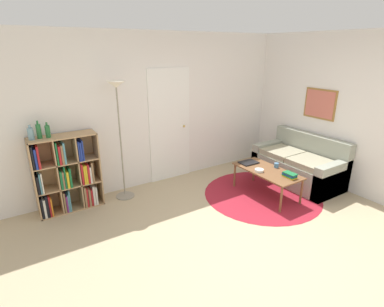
{
  "coord_description": "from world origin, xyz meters",
  "views": [
    {
      "loc": [
        -2.41,
        -2.18,
        2.34
      ],
      "look_at": [
        -0.15,
        1.34,
        0.85
      ],
      "focal_mm": 28.0,
      "sensor_mm": 36.0,
      "label": 1
    }
  ],
  "objects_px": {
    "couch": "(300,166)",
    "cup": "(276,165)",
    "bowl": "(259,170)",
    "bottle_middle": "(39,131)",
    "bottle_right": "(48,131)",
    "bottle_left": "(31,134)",
    "bookshelf": "(67,176)",
    "laptop": "(249,163)",
    "coffee_table": "(267,172)",
    "floor_lamp": "(118,109)"
  },
  "relations": [
    {
      "from": "couch",
      "to": "cup",
      "type": "xyz_separation_m",
      "value": [
        -0.71,
        -0.07,
        0.19
      ]
    },
    {
      "from": "couch",
      "to": "bowl",
      "type": "bearing_deg",
      "value": -177.97
    },
    {
      "from": "cup",
      "to": "bottle_middle",
      "type": "bearing_deg",
      "value": 158.31
    },
    {
      "from": "bottle_right",
      "to": "bottle_left",
      "type": "bearing_deg",
      "value": 178.7
    },
    {
      "from": "cup",
      "to": "bottle_left",
      "type": "bearing_deg",
      "value": 159.16
    },
    {
      "from": "bookshelf",
      "to": "bottle_right",
      "type": "distance_m",
      "value": 0.72
    },
    {
      "from": "bookshelf",
      "to": "bottle_middle",
      "type": "height_order",
      "value": "bottle_middle"
    },
    {
      "from": "couch",
      "to": "bottle_right",
      "type": "relative_size",
      "value": 7.14
    },
    {
      "from": "laptop",
      "to": "cup",
      "type": "bearing_deg",
      "value": -57.98
    },
    {
      "from": "bottle_left",
      "to": "bottle_middle",
      "type": "xyz_separation_m",
      "value": [
        0.1,
        0.02,
        0.02
      ]
    },
    {
      "from": "couch",
      "to": "cup",
      "type": "relative_size",
      "value": 19.91
    },
    {
      "from": "bookshelf",
      "to": "bowl",
      "type": "xyz_separation_m",
      "value": [
        2.69,
        -1.27,
        -0.08
      ]
    },
    {
      "from": "coffee_table",
      "to": "bottle_left",
      "type": "distance_m",
      "value": 3.56
    },
    {
      "from": "laptop",
      "to": "bowl",
      "type": "distance_m",
      "value": 0.38
    },
    {
      "from": "couch",
      "to": "bowl",
      "type": "relative_size",
      "value": 10.38
    },
    {
      "from": "bookshelf",
      "to": "laptop",
      "type": "bearing_deg",
      "value": -17.76
    },
    {
      "from": "bookshelf",
      "to": "bottle_right",
      "type": "bearing_deg",
      "value": -179.77
    },
    {
      "from": "bottle_middle",
      "to": "bowl",
      "type": "bearing_deg",
      "value": -23.56
    },
    {
      "from": "floor_lamp",
      "to": "bottle_right",
      "type": "relative_size",
      "value": 8.71
    },
    {
      "from": "floor_lamp",
      "to": "bottle_middle",
      "type": "distance_m",
      "value": 1.12
    },
    {
      "from": "coffee_table",
      "to": "bottle_left",
      "type": "bearing_deg",
      "value": 157.9
    },
    {
      "from": "couch",
      "to": "bottle_right",
      "type": "height_order",
      "value": "bottle_right"
    },
    {
      "from": "bowl",
      "to": "cup",
      "type": "bearing_deg",
      "value": -4.85
    },
    {
      "from": "cup",
      "to": "couch",
      "type": "bearing_deg",
      "value": 5.51
    },
    {
      "from": "floor_lamp",
      "to": "laptop",
      "type": "distance_m",
      "value": 2.36
    },
    {
      "from": "bowl",
      "to": "bottle_right",
      "type": "distance_m",
      "value": 3.21
    },
    {
      "from": "bowl",
      "to": "bookshelf",
      "type": "bearing_deg",
      "value": 154.82
    },
    {
      "from": "couch",
      "to": "laptop",
      "type": "distance_m",
      "value": 1.03
    },
    {
      "from": "floor_lamp",
      "to": "bottle_right",
      "type": "bearing_deg",
      "value": 175.1
    },
    {
      "from": "floor_lamp",
      "to": "cup",
      "type": "relative_size",
      "value": 24.27
    },
    {
      "from": "cup",
      "to": "laptop",
      "type": "bearing_deg",
      "value": 122.02
    },
    {
      "from": "cup",
      "to": "bottle_right",
      "type": "bearing_deg",
      "value": 157.99
    },
    {
      "from": "couch",
      "to": "cup",
      "type": "distance_m",
      "value": 0.74
    },
    {
      "from": "bottle_left",
      "to": "bottle_right",
      "type": "xyz_separation_m",
      "value": [
        0.21,
        -0.0,
        0.0
      ]
    },
    {
      "from": "cup",
      "to": "bottle_right",
      "type": "distance_m",
      "value": 3.54
    },
    {
      "from": "coffee_table",
      "to": "bookshelf",
      "type": "bearing_deg",
      "value": 155.46
    },
    {
      "from": "bowl",
      "to": "bottle_left",
      "type": "height_order",
      "value": "bottle_left"
    },
    {
      "from": "couch",
      "to": "bottle_left",
      "type": "relative_size",
      "value": 7.4
    },
    {
      "from": "bookshelf",
      "to": "couch",
      "type": "distance_m",
      "value": 3.97
    },
    {
      "from": "bookshelf",
      "to": "bottle_right",
      "type": "height_order",
      "value": "bottle_right"
    },
    {
      "from": "bottle_right",
      "to": "couch",
      "type": "bearing_deg",
      "value": -17.4
    },
    {
      "from": "bottle_right",
      "to": "floor_lamp",
      "type": "bearing_deg",
      "value": -4.9
    },
    {
      "from": "bottle_left",
      "to": "laptop",
      "type": "bearing_deg",
      "value": -15.9
    },
    {
      "from": "coffee_table",
      "to": "laptop",
      "type": "relative_size",
      "value": 3.62
    },
    {
      "from": "bowl",
      "to": "bottle_middle",
      "type": "height_order",
      "value": "bottle_middle"
    },
    {
      "from": "floor_lamp",
      "to": "bottle_middle",
      "type": "bearing_deg",
      "value": 174.43
    },
    {
      "from": "couch",
      "to": "coffee_table",
      "type": "distance_m",
      "value": 0.93
    },
    {
      "from": "coffee_table",
      "to": "laptop",
      "type": "bearing_deg",
      "value": 95.49
    },
    {
      "from": "bookshelf",
      "to": "bowl",
      "type": "distance_m",
      "value": 2.98
    },
    {
      "from": "couch",
      "to": "bookshelf",
      "type": "bearing_deg",
      "value": 161.93
    }
  ]
}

